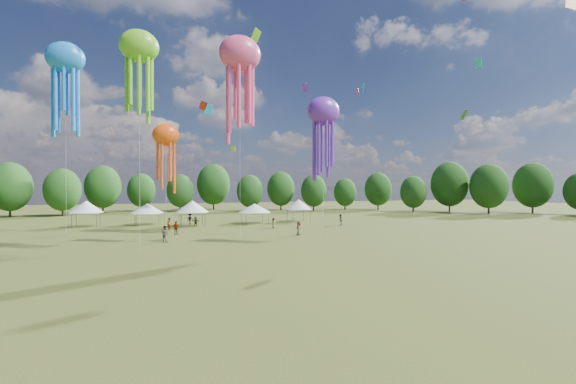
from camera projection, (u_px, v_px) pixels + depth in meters
name	position (u px, v px, depth m)	size (l,w,h in m)	color
ground	(461.00, 371.00, 12.62)	(300.00, 300.00, 0.00)	#384416
spectator_near	(165.00, 234.00, 42.77)	(0.93, 0.73, 1.92)	gray
spectators_far	(236.00, 222.00, 58.24)	(28.27, 21.85, 1.89)	gray
festival_tents	(198.00, 207.00, 63.58)	(40.81, 10.71, 4.28)	#47474C
show_kites	(179.00, 84.00, 46.59)	(33.78, 24.41, 26.50)	#6BCE21
small_kites	(219.00, 18.00, 51.01)	(74.14, 52.73, 33.11)	#6BCE21
treeline	(193.00, 187.00, 70.40)	(201.57, 95.24, 13.43)	#38281C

